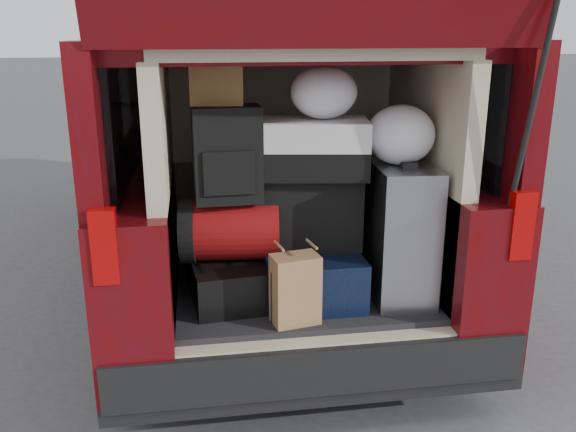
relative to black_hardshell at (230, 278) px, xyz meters
name	(u,v)px	position (x,y,z in m)	size (l,w,h in m)	color
ground	(306,405)	(0.36, -0.16, -0.65)	(80.00, 80.00, 0.00)	#3B3C3E
minivan	(262,155)	(0.36, 1.70, 0.26)	(1.90, 5.35, 2.77)	black
load_floor	(297,330)	(0.36, 0.12, -0.38)	(1.24, 1.05, 0.55)	black
black_hardshell	(230,278)	(0.00, 0.00, 0.00)	(0.37, 0.51, 0.20)	black
navy_hardshell	(310,272)	(0.39, -0.03, 0.02)	(0.46, 0.56, 0.24)	black
silver_roller	(401,232)	(0.82, -0.11, 0.23)	(0.28, 0.44, 0.66)	silver
kraft_bag	(295,289)	(0.27, -0.31, 0.06)	(0.21, 0.13, 0.32)	#9C6D46
red_duffel	(230,229)	(0.01, 0.01, 0.25)	(0.46, 0.30, 0.30)	maroon
black_soft_case	(309,209)	(0.40, 0.04, 0.32)	(0.50, 0.30, 0.36)	black
backpack	(227,154)	(0.00, -0.04, 0.62)	(0.31, 0.19, 0.44)	black
twotone_duffel	(304,148)	(0.37, 0.00, 0.63)	(0.59, 0.31, 0.27)	white
grocery_sack_lower	(217,80)	(-0.03, 0.04, 0.95)	(0.23, 0.19, 0.21)	brown
plastic_bag_center	(324,92)	(0.46, 0.01, 0.89)	(0.31, 0.29, 0.25)	silver
plastic_bag_right	(401,135)	(0.81, -0.08, 0.70)	(0.32, 0.30, 0.28)	silver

